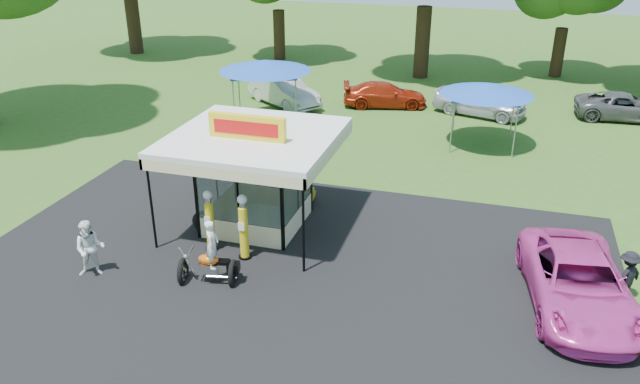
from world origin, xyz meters
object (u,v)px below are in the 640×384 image
(spectator_west, at_px, (90,249))
(bg_car_d, at_px, (625,107))
(kiosk_car, at_px, (279,188))
(spectator_east_a, at_px, (627,276))
(bg_car_a, at_px, (284,91))
(motorcycle, at_px, (211,258))
(pink_sedan, at_px, (578,282))
(bg_car_b, at_px, (385,95))
(gas_pump_left, at_px, (210,223))
(bg_car_c, at_px, (480,100))
(gas_pump_right, at_px, (244,229))
(gas_station_kiosk, at_px, (256,178))
(tent_east, at_px, (487,90))
(tent_west, at_px, (265,66))

(spectator_west, distance_m, bg_car_d, 27.60)
(kiosk_car, bearing_deg, spectator_east_a, -106.41)
(kiosk_car, xyz_separation_m, bg_car_a, (-4.06, 11.87, 0.33))
(motorcycle, bearing_deg, pink_sedan, -2.32)
(spectator_east_a, relative_size, bg_car_b, 0.33)
(gas_pump_left, xyz_separation_m, bg_car_a, (-3.32, 16.24, -0.22))
(spectator_west, relative_size, bg_car_c, 0.37)
(spectator_west, distance_m, bg_car_a, 18.60)
(gas_pump_right, xyz_separation_m, pink_sedan, (9.88, 0.25, -0.29))
(motorcycle, bearing_deg, kiosk_car, 78.71)
(gas_pump_right, bearing_deg, gas_station_kiosk, 102.15)
(gas_station_kiosk, bearing_deg, bg_car_c, 66.63)
(gas_station_kiosk, xyz_separation_m, kiosk_car, (-0.00, 2.21, -1.30))
(gas_pump_right, height_order, pink_sedan, gas_pump_right)
(gas_pump_left, relative_size, gas_pump_right, 0.96)
(pink_sedan, distance_m, tent_east, 13.21)
(gas_pump_left, xyz_separation_m, spectator_west, (-2.81, -2.36, -0.13))
(spectator_east_a, bearing_deg, spectator_west, -29.11)
(pink_sedan, bearing_deg, spectator_west, -178.80)
(gas_pump_left, bearing_deg, motorcycle, -63.52)
(gas_pump_left, height_order, spectator_west, gas_pump_left)
(spectator_east_a, distance_m, bg_car_a, 22.01)
(kiosk_car, xyz_separation_m, spectator_west, (-3.55, -6.72, 0.43))
(kiosk_car, bearing_deg, tent_east, -39.97)
(pink_sedan, xyz_separation_m, spectator_east_a, (1.35, 0.80, -0.02))
(spectator_west, relative_size, tent_west, 0.39)
(kiosk_car, distance_m, tent_east, 11.16)
(bg_car_d, bearing_deg, spectator_west, 136.73)
(gas_pump_left, bearing_deg, bg_car_d, 52.20)
(gas_pump_left, bearing_deg, pink_sedan, 0.58)
(bg_car_a, distance_m, tent_east, 11.77)
(tent_east, bearing_deg, kiosk_car, -129.97)
(bg_car_b, height_order, bg_car_d, bg_car_d)
(gas_pump_right, bearing_deg, tent_west, 108.31)
(motorcycle, bearing_deg, gas_station_kiosk, 79.34)
(motorcycle, height_order, bg_car_d, motorcycle)
(gas_pump_right, relative_size, motorcycle, 1.04)
(gas_pump_right, xyz_separation_m, motorcycle, (-0.38, -1.57, -0.24))
(bg_car_d, bearing_deg, gas_station_kiosk, 136.40)
(bg_car_d, height_order, tent_west, tent_west)
(spectator_west, xyz_separation_m, spectator_east_a, (15.28, 3.27, -0.15))
(spectator_west, bearing_deg, spectator_east_a, -13.37)
(spectator_west, height_order, spectator_east_a, spectator_west)
(gas_pump_left, height_order, bg_car_a, gas_pump_left)
(motorcycle, distance_m, bg_car_a, 18.43)
(gas_pump_right, bearing_deg, kiosk_car, 96.27)
(spectator_east_a, relative_size, tent_east, 0.36)
(spectator_east_a, distance_m, bg_car_d, 18.19)
(spectator_west, distance_m, spectator_east_a, 15.63)
(bg_car_a, height_order, tent_east, tent_east)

